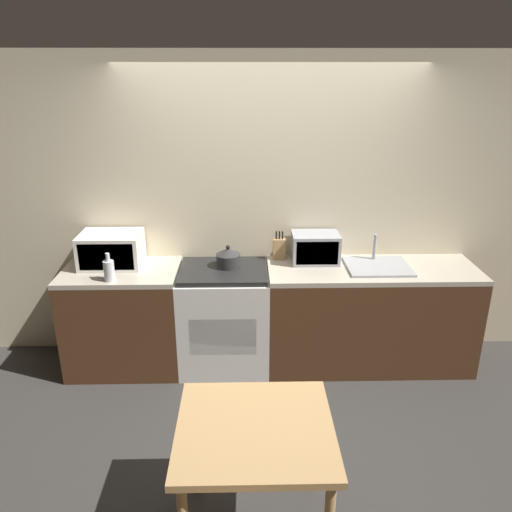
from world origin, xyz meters
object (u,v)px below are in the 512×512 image
object	(u,v)px
stove_range	(224,318)
toaster_oven	(315,248)
kettle	(228,258)
bottle	(109,270)
microwave	(111,250)
dining_table	(255,442)

from	to	relation	value
stove_range	toaster_oven	bearing A→B (deg)	10.92
kettle	bottle	world-z (taller)	bottle
kettle	toaster_oven	bearing A→B (deg)	7.32
kettle	bottle	bearing A→B (deg)	-163.20
kettle	microwave	bearing A→B (deg)	177.12
kettle	bottle	size ratio (longest dim) A/B	0.89
stove_range	dining_table	size ratio (longest dim) A/B	1.11
stove_range	dining_table	world-z (taller)	stove_range
bottle	dining_table	distance (m)	1.92
stove_range	microwave	distance (m)	1.11
toaster_oven	kettle	bearing A→B (deg)	-172.68
stove_range	bottle	world-z (taller)	bottle
toaster_oven	dining_table	xyz separation A→B (m)	(-0.55, -1.90, -0.38)
bottle	toaster_oven	bearing A→B (deg)	12.66
microwave	bottle	size ratio (longest dim) A/B	2.19
microwave	stove_range	bearing A→B (deg)	-6.41
dining_table	kettle	bearing A→B (deg)	95.96
microwave	toaster_oven	size ratio (longest dim) A/B	1.26
stove_range	kettle	size ratio (longest dim) A/B	4.43
kettle	microwave	xyz separation A→B (m)	(-0.97, 0.05, 0.06)
toaster_oven	bottle	bearing A→B (deg)	-167.34
toaster_oven	dining_table	world-z (taller)	toaster_oven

